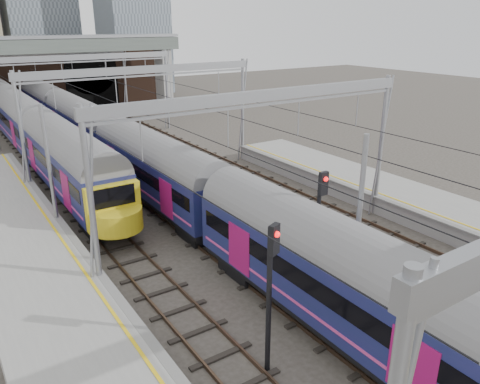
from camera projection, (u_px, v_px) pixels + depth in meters
ground at (391, 330)px, 17.28m from camera, size 160.00×160.00×0.00m
tracks at (196, 204)px, 28.99m from camera, size 14.40×80.00×0.22m
overhead_line at (147, 86)px, 31.80m from camera, size 16.80×80.00×8.00m
retaining_wall at (60, 76)px, 57.08m from camera, size 28.00×2.75×9.00m
overbridge at (57, 55)px, 50.71m from camera, size 28.00×3.00×9.25m
train_main at (113, 143)px, 33.92m from camera, size 2.62×60.71×4.57m
train_second at (21, 119)px, 41.71m from camera, size 2.80×48.60×4.82m
signal_near_left at (271, 283)px, 14.14m from camera, size 0.41×0.48×5.26m
signal_near_centre at (319, 218)px, 18.84m from camera, size 0.37×0.48×5.24m
equip_cover_a at (283, 249)px, 23.28m from camera, size 0.84×0.70×0.09m
equip_cover_b at (270, 256)px, 22.56m from camera, size 0.98×0.78×0.10m
equip_cover_c at (428, 261)px, 22.14m from camera, size 0.99×0.86×0.10m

